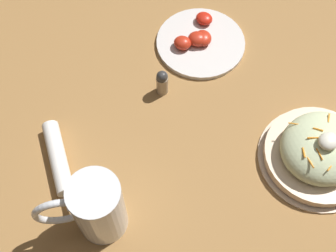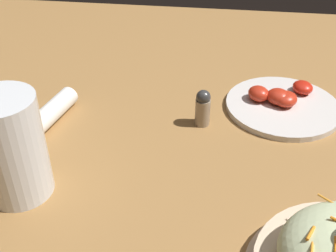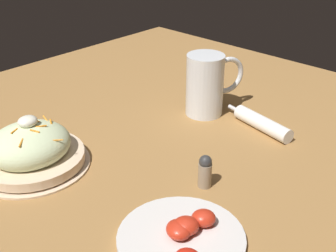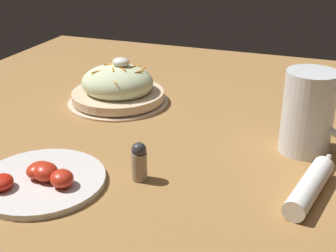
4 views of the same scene
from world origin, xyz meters
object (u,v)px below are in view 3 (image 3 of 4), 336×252
salad_plate (30,150)px  beer_mug (206,86)px  salt_shaker (205,171)px  tomato_plate (183,236)px  napkin_roll (262,123)px

salad_plate → beer_mug: 0.45m
salad_plate → salt_shaker: bearing=121.4°
tomato_plate → salad_plate: bearing=-83.5°
napkin_roll → beer_mug: bearing=-82.8°
beer_mug → tomato_plate: 0.48m
napkin_roll → salt_shaker: size_ratio=2.92×
napkin_roll → salt_shaker: salt_shaker is taller
napkin_roll → salad_plate: bearing=-29.7°
tomato_plate → salt_shaker: (-0.14, -0.07, 0.02)m
beer_mug → tomato_plate: (0.39, 0.27, -0.06)m
salad_plate → napkin_roll: bearing=150.3°
salad_plate → napkin_roll: salad_plate is taller
salad_plate → tomato_plate: size_ratio=1.13×
napkin_roll → tomato_plate: (0.41, 0.12, -0.01)m
tomato_plate → napkin_roll: bearing=-164.3°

